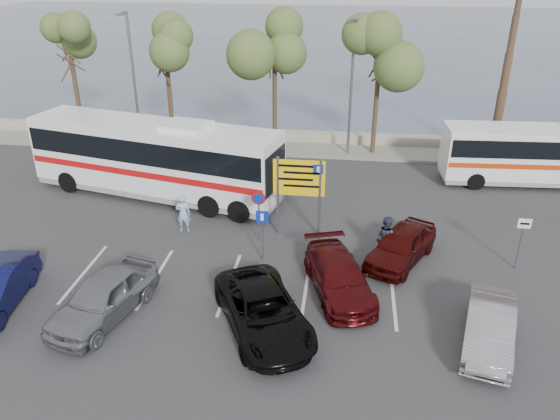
# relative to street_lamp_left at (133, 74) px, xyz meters

# --- Properties ---
(ground) EXTENTS (120.00, 120.00, 0.00)m
(ground) POSITION_rel_street_lamp_left_xyz_m (10.00, -13.52, -4.60)
(ground) COLOR #2E2E31
(ground) RESTS_ON ground
(kerb_strip) EXTENTS (44.00, 2.40, 0.15)m
(kerb_strip) POSITION_rel_street_lamp_left_xyz_m (10.00, 0.48, -4.52)
(kerb_strip) COLOR gray
(kerb_strip) RESTS_ON ground
(seawall) EXTENTS (48.00, 0.80, 0.60)m
(seawall) POSITION_rel_street_lamp_left_xyz_m (10.00, 2.48, -4.30)
(seawall) COLOR #A69D85
(seawall) RESTS_ON ground
(sea) EXTENTS (140.00, 140.00, 0.00)m
(sea) POSITION_rel_street_lamp_left_xyz_m (10.00, 46.48, -4.59)
(sea) COLOR #3C4C60
(sea) RESTS_ON ground
(tree_far_left) EXTENTS (3.20, 3.20, 7.60)m
(tree_far_left) POSITION_rel_street_lamp_left_xyz_m (-4.00, 0.48, 1.73)
(tree_far_left) COLOR #382619
(tree_far_left) RESTS_ON kerb_strip
(tree_left) EXTENTS (3.20, 3.20, 7.20)m
(tree_left) POSITION_rel_street_lamp_left_xyz_m (2.00, 0.48, 1.41)
(tree_left) COLOR #382619
(tree_left) RESTS_ON kerb_strip
(tree_mid) EXTENTS (3.20, 3.20, 8.00)m
(tree_mid) POSITION_rel_street_lamp_left_xyz_m (8.50, 0.48, 2.06)
(tree_mid) COLOR #382619
(tree_mid) RESTS_ON kerb_strip
(tree_right) EXTENTS (3.20, 3.20, 7.40)m
(tree_right) POSITION_rel_street_lamp_left_xyz_m (14.50, 0.48, 1.57)
(tree_right) COLOR #382619
(tree_right) RESTS_ON kerb_strip
(street_lamp_left) EXTENTS (0.45, 1.15, 8.01)m
(street_lamp_left) POSITION_rel_street_lamp_left_xyz_m (0.00, 0.00, 0.00)
(street_lamp_left) COLOR slate
(street_lamp_left) RESTS_ON kerb_strip
(street_lamp_right) EXTENTS (0.45, 1.15, 8.01)m
(street_lamp_right) POSITION_rel_street_lamp_left_xyz_m (13.00, 0.00, 0.00)
(street_lamp_right) COLOR slate
(street_lamp_right) RESTS_ON kerb_strip
(direction_sign) EXTENTS (2.20, 0.12, 3.60)m
(direction_sign) POSITION_rel_street_lamp_left_xyz_m (11.00, -10.32, -2.17)
(direction_sign) COLOR slate
(direction_sign) RESTS_ON ground
(sign_no_stop) EXTENTS (0.60, 0.08, 2.35)m
(sign_no_stop) POSITION_rel_street_lamp_left_xyz_m (9.40, -11.13, -3.02)
(sign_no_stop) COLOR slate
(sign_no_stop) RESTS_ON ground
(sign_parking) EXTENTS (0.50, 0.07, 2.25)m
(sign_parking) POSITION_rel_street_lamp_left_xyz_m (9.80, -12.73, -3.13)
(sign_parking) COLOR slate
(sign_parking) RESTS_ON ground
(sign_taxi) EXTENTS (0.50, 0.07, 2.20)m
(sign_taxi) POSITION_rel_street_lamp_left_xyz_m (19.80, -12.03, -3.18)
(sign_taxi) COLOR slate
(sign_taxi) RESTS_ON ground
(lane_markings) EXTENTS (12.02, 4.20, 0.01)m
(lane_markings) POSITION_rel_street_lamp_left_xyz_m (8.86, -14.52, -4.60)
(lane_markings) COLOR silver
(lane_markings) RESTS_ON ground
(coach_bus_left) EXTENTS (13.15, 5.66, 4.01)m
(coach_bus_left) POSITION_rel_street_lamp_left_xyz_m (3.50, -7.02, -2.74)
(coach_bus_left) COLOR white
(coach_bus_left) RESTS_ON ground
(coach_bus_right) EXTENTS (10.68, 2.83, 3.30)m
(coach_bus_right) POSITION_rel_street_lamp_left_xyz_m (23.34, -3.02, -3.07)
(coach_bus_right) COLOR white
(coach_bus_right) RESTS_ON ground
(car_silver_a) EXTENTS (2.98, 4.88, 1.55)m
(car_silver_a) POSITION_rel_street_lamp_left_xyz_m (5.00, -17.02, -3.82)
(car_silver_a) COLOR gray
(car_silver_a) RESTS_ON ground
(car_maroon) EXTENTS (3.19, 4.96, 1.34)m
(car_maroon) POSITION_rel_street_lamp_left_xyz_m (12.90, -14.55, -3.93)
(car_maroon) COLOR #490C0D
(car_maroon) RESTS_ON ground
(car_red) EXTENTS (3.47, 4.53, 1.44)m
(car_red) POSITION_rel_street_lamp_left_xyz_m (15.30, -12.02, -3.88)
(car_red) COLOR #3F0A09
(car_red) RESTS_ON ground
(suv_black) EXTENTS (4.35, 5.58, 1.41)m
(suv_black) POSITION_rel_street_lamp_left_xyz_m (10.50, -17.02, -3.90)
(suv_black) COLOR black
(suv_black) RESTS_ON ground
(car_silver_b) EXTENTS (2.38, 4.33, 1.35)m
(car_silver_b) POSITION_rel_street_lamp_left_xyz_m (17.70, -16.91, -3.92)
(car_silver_b) COLOR gray
(car_silver_b) RESTS_ON ground
(pedestrian_near) EXTENTS (0.69, 0.51, 1.76)m
(pedestrian_near) POSITION_rel_street_lamp_left_xyz_m (5.94, -10.68, -3.72)
(pedestrian_near) COLOR #94B6D7
(pedestrian_near) RESTS_ON ground
(pedestrian_far) EXTENTS (1.12, 1.14, 1.86)m
(pedestrian_far) POSITION_rel_street_lamp_left_xyz_m (14.70, -11.83, -3.67)
(pedestrian_far) COLOR #31354A
(pedestrian_far) RESTS_ON ground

